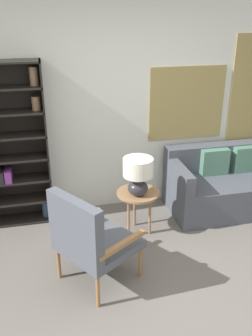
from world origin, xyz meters
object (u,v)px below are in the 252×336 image
Objects in this scene: side_table at (138,197)px; table_lamp at (138,173)px; couch at (232,185)px; armchair at (88,236)px.

side_table is 1.20× the size of table_lamp.
side_table is 0.33m from table_lamp.
couch is at bearing 15.46° from table_lamp.
table_lamp reaches higher than side_table.
armchair is at bearing -132.53° from table_lamp.
armchair reaches higher than couch.
armchair is 1.02m from side_table.
table_lamp is (0.65, 0.71, 0.25)m from armchair.
armchair reaches higher than side_table.
armchair is 1.85× the size of side_table.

